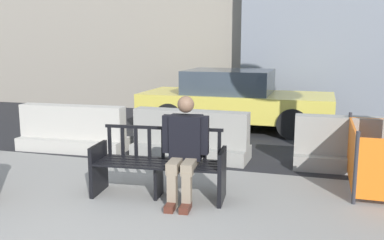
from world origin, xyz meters
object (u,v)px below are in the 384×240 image
(jersey_barrier_centre, at_px, (190,139))
(jersey_barrier_right, at_px, (360,149))
(car_taxi_near, at_px, (234,100))
(street_bench, at_px, (159,167))
(jersey_barrier_left, at_px, (73,132))
(seated_person, at_px, (185,147))

(jersey_barrier_centre, relative_size, jersey_barrier_right, 1.00)
(car_taxi_near, bearing_deg, street_bench, -90.53)
(jersey_barrier_centre, bearing_deg, jersey_barrier_left, -178.11)
(jersey_barrier_right, bearing_deg, seated_person, -138.16)
(street_bench, height_order, jersey_barrier_right, street_bench)
(street_bench, xyz_separation_m, seated_person, (0.35, -0.02, 0.29))
(jersey_barrier_right, bearing_deg, car_taxi_near, 132.27)
(seated_person, bearing_deg, jersey_barrier_right, 41.84)
(street_bench, relative_size, jersey_barrier_left, 0.85)
(seated_person, xyz_separation_m, jersey_barrier_right, (2.23, 2.00, -0.35))
(street_bench, height_order, car_taxi_near, car_taxi_near)
(jersey_barrier_left, bearing_deg, seated_person, -33.68)
(seated_person, height_order, jersey_barrier_left, seated_person)
(jersey_barrier_right, distance_m, car_taxi_near, 3.79)
(seated_person, height_order, jersey_barrier_right, seated_person)
(jersey_barrier_centre, xyz_separation_m, jersey_barrier_left, (-2.25, -0.07, 0.00))
(seated_person, height_order, jersey_barrier_centre, seated_person)
(street_bench, xyz_separation_m, car_taxi_near, (0.04, 4.76, 0.27))
(jersey_barrier_centre, height_order, car_taxi_near, car_taxi_near)
(street_bench, relative_size, jersey_barrier_centre, 0.86)
(jersey_barrier_left, relative_size, car_taxi_near, 0.47)
(seated_person, xyz_separation_m, car_taxi_near, (-0.31, 4.79, -0.02))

